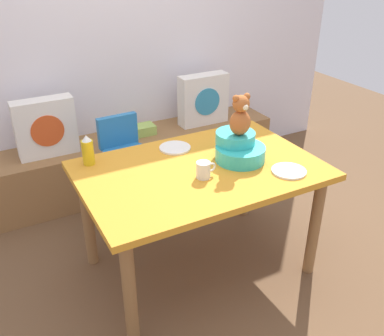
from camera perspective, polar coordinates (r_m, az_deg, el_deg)
The scene contains 14 objects.
ground_plane at distance 2.94m, azimuth 0.94°, elevation -12.79°, with size 8.00×8.00×0.00m, color brown.
back_wall at distance 3.64m, azimuth -10.87°, elevation 17.81°, with size 4.40×0.10×2.60m, color silver.
window_bench at distance 3.74m, azimuth -8.10°, elevation 0.89°, with size 2.60×0.44×0.46m, color olive.
pillow_floral_left at distance 3.39m, azimuth -18.85°, elevation 5.08°, with size 0.44×0.15×0.44m.
pillow_floral_right at distance 3.81m, azimuth 1.51°, elevation 9.08°, with size 0.44×0.15×0.44m.
book_stack at distance 3.66m, azimuth -6.56°, elevation 5.06°, with size 0.20×0.14×0.08m, color #A0C557.
dining_table at distance 2.56m, azimuth 1.06°, elevation -1.86°, with size 1.40×0.93×0.74m.
highchair at distance 3.18m, azimuth -8.78°, elevation 1.65°, with size 0.34×0.46×0.79m.
infant_seat_teal at distance 2.60m, azimuth 6.20°, elevation 2.64°, with size 0.30×0.33×0.16m.
teddy_bear at distance 2.52m, azimuth 6.45°, elevation 6.88°, with size 0.13×0.12×0.25m.
ketchup_bottle at distance 2.59m, azimuth -13.66°, elevation 2.26°, with size 0.07×0.07×0.18m.
coffee_mug at distance 2.39m, azimuth 1.57°, elevation -0.24°, with size 0.12×0.08×0.09m.
dinner_plate_near at distance 2.74m, azimuth -2.27°, elevation 2.71°, with size 0.20×0.20×0.01m, color white.
dinner_plate_far at distance 2.53m, azimuth 12.73°, elevation -0.38°, with size 0.20×0.20×0.01m, color white.
Camera 1 is at (-1.09, -1.93, 1.92)m, focal length 40.19 mm.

